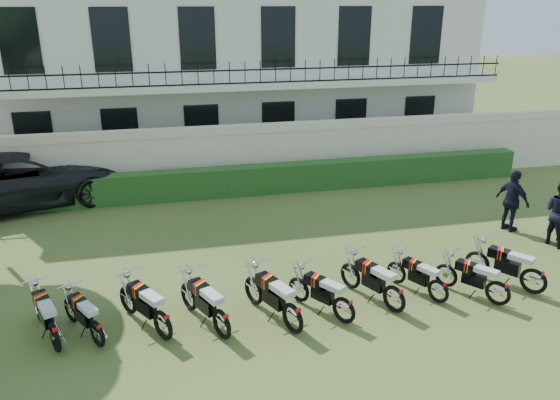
% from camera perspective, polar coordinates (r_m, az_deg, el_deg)
% --- Properties ---
extents(ground, '(100.00, 100.00, 0.00)m').
position_cam_1_polar(ground, '(12.86, 3.06, -9.82)').
color(ground, '#405221').
rests_on(ground, ground).
extents(perimeter_wall, '(30.00, 0.35, 2.30)m').
position_cam_1_polar(perimeter_wall, '(19.66, -3.19, 4.68)').
color(perimeter_wall, beige).
rests_on(perimeter_wall, ground).
extents(hedge, '(18.00, 0.60, 1.00)m').
position_cam_1_polar(hedge, '(19.29, 0.19, 2.32)').
color(hedge, '#194418').
rests_on(hedge, ground).
extents(building, '(20.40, 9.60, 7.40)m').
position_cam_1_polar(building, '(24.99, -5.69, 13.88)').
color(building, silver).
rests_on(building, ground).
extents(motorcycle_0, '(0.89, 1.81, 1.05)m').
position_cam_1_polar(motorcycle_0, '(11.57, -22.56, -12.47)').
color(motorcycle_0, black).
rests_on(motorcycle_0, ground).
extents(motorcycle_1, '(0.97, 1.56, 0.96)m').
position_cam_1_polar(motorcycle_1, '(11.45, -18.63, -12.52)').
color(motorcycle_1, black).
rests_on(motorcycle_1, ground).
extents(motorcycle_2, '(1.12, 1.75, 1.08)m').
position_cam_1_polar(motorcycle_2, '(11.28, -12.19, -12.01)').
color(motorcycle_2, black).
rests_on(motorcycle_2, ground).
extents(motorcycle_3, '(0.97, 1.86, 1.09)m').
position_cam_1_polar(motorcycle_3, '(11.13, -6.14, -12.10)').
color(motorcycle_3, black).
rests_on(motorcycle_3, ground).
extents(motorcycle_4, '(0.99, 1.92, 1.12)m').
position_cam_1_polar(motorcycle_4, '(11.23, 1.34, -11.56)').
color(motorcycle_4, black).
rests_on(motorcycle_4, ground).
extents(motorcycle_5, '(1.10, 1.59, 1.01)m').
position_cam_1_polar(motorcycle_5, '(11.65, 6.72, -10.76)').
color(motorcycle_5, black).
rests_on(motorcycle_5, ground).
extents(motorcycle_6, '(0.96, 1.82, 1.07)m').
position_cam_1_polar(motorcycle_6, '(12.17, 11.89, -9.47)').
color(motorcycle_6, black).
rests_on(motorcycle_6, ground).
extents(motorcycle_7, '(0.88, 1.57, 0.94)m').
position_cam_1_polar(motorcycle_7, '(12.80, 16.26, -8.62)').
color(motorcycle_7, black).
rests_on(motorcycle_7, ground).
extents(motorcycle_8, '(1.12, 1.53, 0.99)m').
position_cam_1_polar(motorcycle_8, '(13.12, 21.89, -8.47)').
color(motorcycle_8, black).
rests_on(motorcycle_8, ground).
extents(motorcycle_9, '(1.20, 1.67, 1.07)m').
position_cam_1_polar(motorcycle_9, '(13.90, 25.05, -7.13)').
color(motorcycle_9, black).
rests_on(motorcycle_9, ground).
extents(suv, '(7.14, 4.77, 1.82)m').
position_cam_1_polar(suv, '(19.80, -25.24, 2.06)').
color(suv, black).
rests_on(suv, ground).
extents(officer_4, '(0.88, 1.04, 1.88)m').
position_cam_1_polar(officer_4, '(16.83, 27.22, -1.15)').
color(officer_4, black).
rests_on(officer_4, ground).
extents(officer_5, '(0.76, 1.17, 1.84)m').
position_cam_1_polar(officer_5, '(17.24, 23.12, -0.10)').
color(officer_5, black).
rests_on(officer_5, ground).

